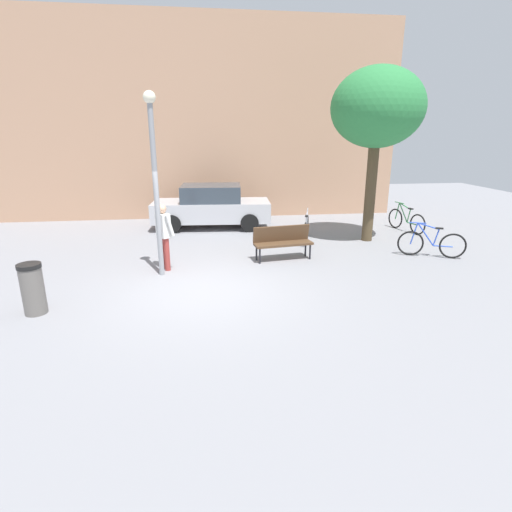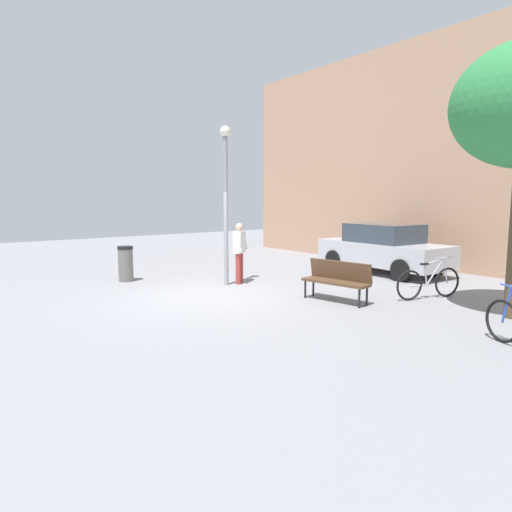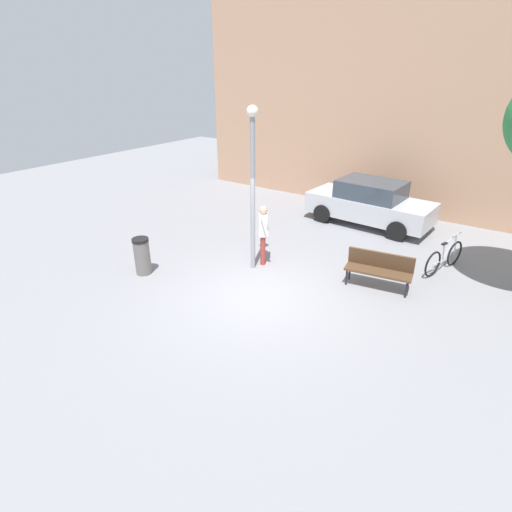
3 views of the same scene
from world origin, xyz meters
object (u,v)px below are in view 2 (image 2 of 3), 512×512
object	(u,v)px
trash_bin	(126,264)
park_bench	(337,278)
lamppost	(226,191)
bicycle_silver	(429,282)
person_by_lamppost	(239,249)
parked_car_silver	(383,248)

from	to	relation	value
trash_bin	park_bench	bearing A→B (deg)	27.79
lamppost	bicycle_silver	distance (m)	5.58
person_by_lamppost	trash_bin	size ratio (longest dim) A/B	1.67
park_bench	parked_car_silver	xyz separation A→B (m)	(-1.83, 4.19, 0.23)
parked_car_silver	trash_bin	size ratio (longest dim) A/B	4.30
bicycle_silver	person_by_lamppost	bearing A→B (deg)	-150.81
person_by_lamppost	bicycle_silver	world-z (taller)	person_by_lamppost
park_bench	bicycle_silver	distance (m)	2.22
park_bench	bicycle_silver	world-z (taller)	bicycle_silver
park_bench	bicycle_silver	bearing A→B (deg)	58.69
park_bench	parked_car_silver	world-z (taller)	parked_car_silver
lamppost	parked_car_silver	xyz separation A→B (m)	(1.36, 5.08, -1.77)
lamppost	park_bench	world-z (taller)	lamppost
park_bench	bicycle_silver	xyz separation A→B (m)	(1.15, 1.89, -0.16)
person_by_lamppost	park_bench	xyz separation A→B (m)	(3.12, 0.49, -0.42)
lamppost	park_bench	distance (m)	3.86
lamppost	bicycle_silver	bearing A→B (deg)	32.70
parked_car_silver	person_by_lamppost	bearing A→B (deg)	-105.40
lamppost	park_bench	bearing A→B (deg)	15.63
person_by_lamppost	park_bench	distance (m)	3.18
lamppost	trash_bin	xyz separation A→B (m)	(-2.20, -1.95, -2.04)
park_bench	parked_car_silver	size ratio (longest dim) A/B	0.38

